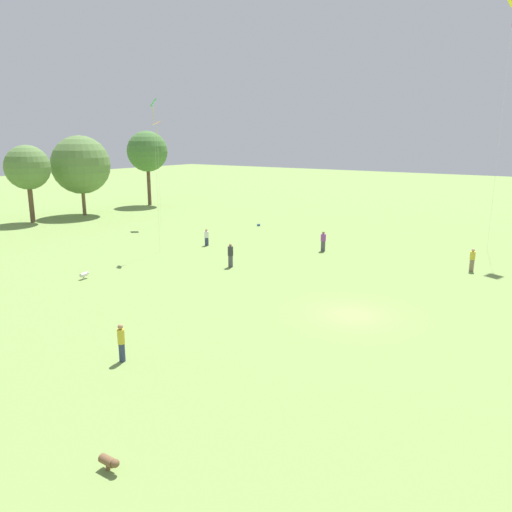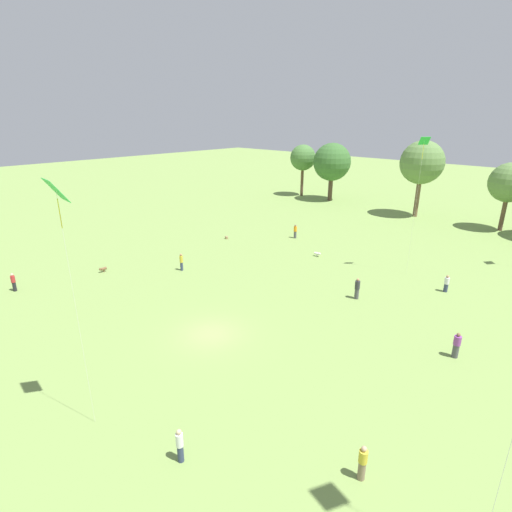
% 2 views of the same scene
% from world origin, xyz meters
% --- Properties ---
extents(ground_plane, '(240.00, 240.00, 0.00)m').
position_xyz_m(ground_plane, '(0.00, 0.00, 0.00)').
color(ground_plane, '#7A994C').
extents(tree_0, '(4.81, 4.81, 9.64)m').
position_xyz_m(tree_0, '(-26.79, 46.23, 7.17)').
color(tree_0, brown).
rests_on(tree_0, ground_plane).
extents(tree_1, '(6.65, 6.65, 10.26)m').
position_xyz_m(tree_1, '(-20.18, 46.06, 6.89)').
color(tree_1, brown).
rests_on(tree_1, ground_plane).
extents(tree_2, '(6.40, 6.40, 11.43)m').
position_xyz_m(tree_2, '(-3.72, 44.82, 8.18)').
color(tree_2, brown).
rests_on(tree_2, ground_plane).
extents(tree_3, '(5.19, 5.19, 9.13)m').
position_xyz_m(tree_3, '(8.02, 45.00, 6.49)').
color(tree_3, brown).
rests_on(tree_3, ground_plane).
extents(person_0, '(0.39, 0.39, 1.70)m').
position_xyz_m(person_0, '(-18.54, -7.21, 0.85)').
color(person_0, '#232328').
rests_on(person_0, ground_plane).
extents(person_1, '(0.49, 0.49, 1.58)m').
position_xyz_m(person_1, '(9.76, 19.20, 0.77)').
color(person_1, '#333D5B').
rests_on(person_1, ground_plane).
extents(person_2, '(0.48, 0.48, 1.79)m').
position_xyz_m(person_2, '(7.56, -8.31, 0.91)').
color(person_2, '#333D5B').
rests_on(person_2, ground_plane).
extents(person_3, '(0.46, 0.46, 1.80)m').
position_xyz_m(person_3, '(-11.68, 6.14, 0.92)').
color(person_3, '#333D5B').
rests_on(person_3, ground_plane).
extents(person_4, '(0.59, 0.59, 1.79)m').
position_xyz_m(person_4, '(13.87, 9.04, 0.88)').
color(person_4, '#4C4C51').
rests_on(person_4, ground_plane).
extents(person_5, '(0.52, 0.52, 1.88)m').
position_xyz_m(person_5, '(4.67, 12.45, 0.93)').
color(person_5, '#4C4C51').
rests_on(person_5, ground_plane).
extents(person_6, '(0.53, 0.53, 1.78)m').
position_xyz_m(person_6, '(14.06, -3.49, 0.89)').
color(person_6, '#847056').
rests_on(person_6, ground_plane).
extents(person_7, '(0.56, 0.56, 1.76)m').
position_xyz_m(person_7, '(-10.20, 22.93, 0.88)').
color(person_7, '#4C4C51').
rests_on(person_7, ground_plane).
extents(kite_1, '(1.02, 1.00, 13.15)m').
position_xyz_m(kite_1, '(5.39, 20.98, 12.19)').
color(kite_1, green).
rests_on(kite_1, ground_plane).
extents(kite_4, '(1.26, 0.83, 12.55)m').
position_xyz_m(kite_4, '(2.30, -9.87, 11.73)').
color(kite_4, green).
rests_on(kite_4, ground_plane).
extents(dog_0, '(0.30, 0.75, 0.50)m').
position_xyz_m(dog_0, '(-17.10, 0.41, 0.33)').
color(dog_0, brown).
rests_on(dog_0, ground_plane).
extents(dog_1, '(0.75, 0.35, 0.50)m').
position_xyz_m(dog_1, '(-4.03, 19.08, 0.33)').
color(dog_1, silver).
rests_on(dog_1, ground_plane).
extents(picnic_bag_0, '(0.46, 0.34, 0.33)m').
position_xyz_m(picnic_bag_0, '(-16.35, 16.65, 0.16)').
color(picnic_bag_0, '#A58459').
rests_on(picnic_bag_0, ground_plane).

